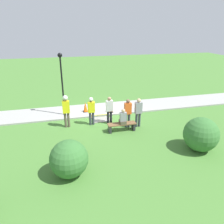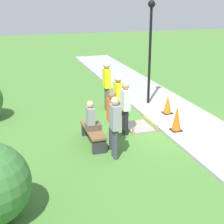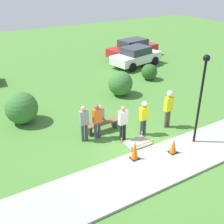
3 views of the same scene
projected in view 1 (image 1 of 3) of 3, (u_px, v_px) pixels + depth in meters
The scene contains 15 objects.
ground_plane at pixel (102, 116), 14.35m from camera, with size 60.00×60.00×0.00m, color #477A33.
sidewalk at pixel (99, 109), 15.41m from camera, with size 28.00×2.39×0.10m.
wet_concrete_patch at pixel (102, 119), 13.80m from camera, with size 1.18×0.87×0.26m.
traffic_cone_near_patch at pixel (110, 106), 14.68m from camera, with size 0.34×0.34×0.81m.
traffic_cone_far_patch at pixel (85, 107), 14.77m from camera, with size 0.34×0.34×0.67m.
park_bench at pixel (122, 126), 12.26m from camera, with size 1.59×0.44×0.48m.
person_seated_on_bench at pixel (123, 118), 12.05m from camera, with size 0.36×0.44×0.89m.
worker_supervisor at pixel (91, 109), 12.81m from camera, with size 0.40×0.25×1.72m.
worker_assistant at pixel (66, 108), 12.45m from camera, with size 0.40×0.28×1.94m.
bystander_in_orange_shirt at pixel (128, 111), 12.54m from camera, with size 0.40×0.22×1.71m.
bystander_in_gray_shirt at pixel (109, 109), 12.98m from camera, with size 0.40×0.22×1.69m.
bystander_in_white_shirt at pixel (138, 111), 12.57m from camera, with size 0.40×0.23×1.74m.
lamppost_near at pixel (62, 76), 13.46m from camera, with size 0.28×0.28×3.96m.
shrub_rounded_near at pixel (69, 159), 8.46m from camera, with size 1.51×1.51×1.51m.
shrub_rounded_mid at pixel (201, 134), 10.23m from camera, with size 1.64×1.64×1.64m.
Camera 1 is at (2.60, 12.98, 5.58)m, focal length 35.00 mm.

